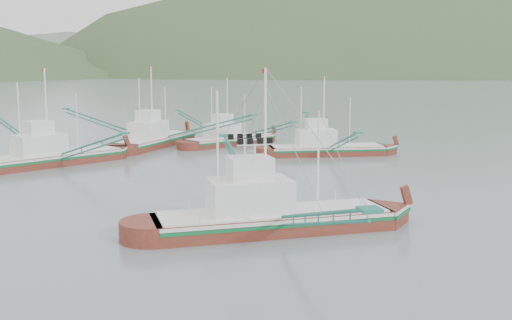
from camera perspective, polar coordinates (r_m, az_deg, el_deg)
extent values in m
plane|color=slate|center=(40.98, 1.91, -5.70)|extent=(1200.00, 1200.00, 0.00)
cube|color=#5E2113|center=(39.27, 1.50, -6.06)|extent=(14.69, 4.54, 1.94)
cube|color=silver|center=(39.07, 1.50, -4.89)|extent=(14.40, 4.61, 0.21)
cube|color=#0D612F|center=(39.13, 1.50, -5.24)|extent=(14.40, 4.63, 0.21)
cube|color=silver|center=(39.02, 1.50, -4.62)|extent=(13.96, 4.31, 0.12)
cube|color=silver|center=(38.40, -0.56, -3.28)|extent=(4.98, 3.32, 2.13)
cube|color=silver|center=(38.07, -0.57, -0.72)|extent=(2.61, 2.24, 1.36)
cylinder|color=white|center=(38.10, 0.83, 1.65)|extent=(0.15, 0.15, 8.72)
cylinder|color=white|center=(37.47, -3.43, 0.50)|extent=(0.14, 0.14, 7.41)
cylinder|color=white|center=(39.38, 5.56, -0.08)|extent=(0.12, 0.12, 6.10)
cube|color=#5E2113|center=(66.55, -17.56, -0.26)|extent=(13.78, 10.61, 1.86)
cube|color=silver|center=(66.44, -17.60, 0.41)|extent=(13.58, 10.53, 0.20)
cube|color=#0D612F|center=(66.47, -17.59, 0.22)|extent=(13.59, 10.54, 0.20)
cube|color=silver|center=(66.41, -17.60, 0.57)|extent=(13.09, 10.08, 0.11)
cube|color=silver|center=(65.65, -18.72, 1.29)|extent=(5.52, 5.00, 2.05)
cube|color=silver|center=(65.46, -18.79, 2.74)|extent=(3.14, 3.02, 1.30)
cylinder|color=white|center=(65.75, -18.13, 4.10)|extent=(0.15, 0.15, 8.37)
cylinder|color=white|center=(64.57, -20.30, 3.35)|extent=(0.13, 0.13, 7.12)
cylinder|color=white|center=(67.41, -15.62, 3.25)|extent=(0.11, 0.11, 5.86)
cube|color=#5E2113|center=(70.37, 6.32, 0.57)|extent=(12.79, 4.51, 1.67)
cube|color=silver|center=(70.27, 6.33, 1.15)|extent=(12.55, 4.55, 0.18)
cube|color=#0D612F|center=(70.30, 6.33, 0.98)|extent=(12.55, 4.57, 0.18)
cube|color=silver|center=(70.25, 6.33, 1.28)|extent=(12.15, 4.28, 0.10)
cube|color=silver|center=(69.85, 5.35, 1.98)|extent=(4.41, 3.06, 1.84)
cube|color=silver|center=(69.68, 5.36, 3.21)|extent=(2.34, 2.04, 1.17)
cylinder|color=white|center=(69.76, 6.05, 4.30)|extent=(0.13, 0.13, 7.52)
cylinder|color=white|center=(69.25, 4.02, 3.83)|extent=(0.12, 0.12, 6.39)
cylinder|color=white|center=(70.60, 8.35, 3.39)|extent=(0.10, 0.10, 5.26)
cube|color=#5E2113|center=(78.48, -2.32, 1.48)|extent=(12.03, 8.59, 1.60)
cube|color=silver|center=(78.39, -2.32, 1.97)|extent=(11.85, 8.53, 0.18)
cube|color=#0D612F|center=(78.42, -2.32, 1.83)|extent=(11.86, 8.54, 0.18)
cube|color=silver|center=(78.38, -2.33, 2.09)|extent=(11.43, 8.16, 0.10)
cube|color=silver|center=(77.52, -3.01, 2.63)|extent=(4.73, 4.17, 1.76)
cube|color=silver|center=(77.38, -3.02, 3.69)|extent=(2.67, 2.54, 1.12)
cylinder|color=white|center=(77.78, -2.57, 4.66)|extent=(0.13, 0.13, 7.19)
cylinder|color=white|center=(76.32, -3.96, 4.16)|extent=(0.11, 0.11, 6.11)
cylinder|color=white|center=(79.66, -1.01, 4.00)|extent=(0.10, 0.10, 5.03)
cube|color=#5E2113|center=(77.92, -8.99, 1.34)|extent=(10.85, 13.67, 1.86)
cube|color=silver|center=(77.82, -9.00, 1.92)|extent=(10.75, 13.48, 0.20)
cube|color=#0D612F|center=(77.85, -9.00, 1.75)|extent=(10.77, 13.49, 0.20)
cube|color=silver|center=(77.80, -9.00, 2.06)|extent=(10.31, 12.99, 0.11)
cube|color=silver|center=(76.49, -9.54, 2.66)|extent=(5.06, 5.52, 2.05)
cube|color=silver|center=(76.33, -9.57, 3.91)|extent=(3.05, 3.15, 1.30)
cylinder|color=white|center=(77.02, -9.25, 5.08)|extent=(0.15, 0.15, 8.37)
cylinder|color=white|center=(74.66, -10.31, 4.44)|extent=(0.13, 0.13, 7.12)
cylinder|color=white|center=(79.94, -8.07, 4.34)|extent=(0.11, 0.11, 5.86)
ellipsoid|color=#334C27|center=(531.08, 15.15, 7.54)|extent=(684.00, 432.00, 306.00)
ellipsoid|color=slate|center=(599.72, -9.34, 7.86)|extent=(960.00, 400.00, 240.00)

